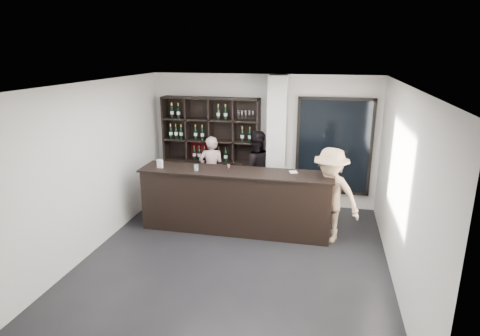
% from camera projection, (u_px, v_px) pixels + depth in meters
% --- Properties ---
extents(floor, '(5.00, 5.50, 0.01)m').
position_uv_depth(floor, '(235.00, 259.00, 6.78)').
color(floor, black).
rests_on(floor, ground).
extents(wine_shelf, '(2.20, 0.35, 2.40)m').
position_uv_depth(wine_shelf, '(211.00, 151.00, 9.07)').
color(wine_shelf, black).
rests_on(wine_shelf, floor).
extents(structural_column, '(0.40, 0.40, 2.90)m').
position_uv_depth(structural_column, '(277.00, 144.00, 8.61)').
color(structural_column, silver).
rests_on(structural_column, floor).
extents(glass_panel, '(1.60, 0.08, 2.10)m').
position_uv_depth(glass_panel, '(334.00, 147.00, 8.58)').
color(glass_panel, black).
rests_on(glass_panel, floor).
extents(tasting_counter, '(3.66, 0.75, 1.21)m').
position_uv_depth(tasting_counter, '(235.00, 201.00, 7.69)').
color(tasting_counter, black).
rests_on(tasting_counter, floor).
extents(taster_pink, '(0.65, 0.50, 1.57)m').
position_uv_depth(taster_pink, '(212.00, 170.00, 9.03)').
color(taster_pink, '#CEA4A4').
rests_on(taster_pink, floor).
extents(taster_black, '(1.03, 0.93, 1.74)m').
position_uv_depth(taster_black, '(255.00, 169.00, 8.80)').
color(taster_black, black).
rests_on(taster_black, floor).
extents(customer, '(1.30, 1.04, 1.75)m').
position_uv_depth(customer, '(330.00, 196.00, 7.20)').
color(customer, tan).
rests_on(customer, floor).
extents(wine_glass, '(0.08, 0.08, 0.18)m').
position_uv_depth(wine_glass, '(228.00, 168.00, 7.42)').
color(wine_glass, white).
rests_on(wine_glass, tasting_counter).
extents(spit_cup, '(0.11, 0.11, 0.11)m').
position_uv_depth(spit_cup, '(196.00, 168.00, 7.54)').
color(spit_cup, silver).
rests_on(spit_cup, tasting_counter).
extents(napkin_stack, '(0.16, 0.16, 0.02)m').
position_uv_depth(napkin_stack, '(293.00, 172.00, 7.42)').
color(napkin_stack, white).
rests_on(napkin_stack, tasting_counter).
extents(card_stand, '(0.11, 0.07, 0.16)m').
position_uv_depth(card_stand, '(160.00, 164.00, 7.70)').
color(card_stand, white).
rests_on(card_stand, tasting_counter).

